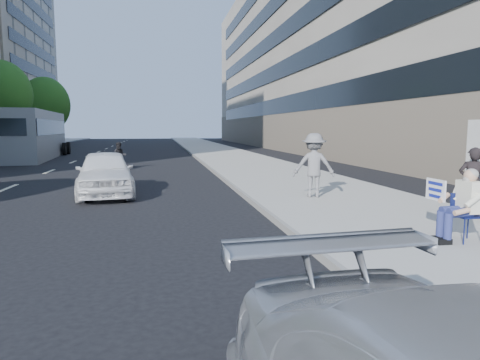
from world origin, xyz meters
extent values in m
plane|color=black|center=(0.00, 0.00, 0.00)|extent=(160.00, 160.00, 0.00)
cube|color=#AFADA4|center=(4.00, 20.00, 0.07)|extent=(5.00, 120.00, 0.15)
cube|color=gray|center=(17.00, 32.00, 10.00)|extent=(14.00, 70.00, 20.00)
cylinder|color=#382616|center=(-13.70, 30.00, 1.49)|extent=(0.30, 0.30, 2.97)
ellipsoid|color=#194B14|center=(-13.70, 30.00, 4.89)|extent=(4.80, 4.80, 5.52)
cylinder|color=#382616|center=(-13.70, 44.00, 1.31)|extent=(0.30, 0.30, 2.62)
ellipsoid|color=#194B14|center=(-13.70, 44.00, 4.79)|extent=(5.40, 5.40, 6.21)
cylinder|color=navy|center=(4.02, -2.17, 0.38)|extent=(0.02, 0.02, 0.45)
cylinder|color=navy|center=(4.02, -1.81, 0.38)|extent=(0.02, 0.02, 0.45)
cylinder|color=navy|center=(4.38, -1.81, 0.38)|extent=(0.02, 0.02, 0.45)
cube|color=navy|center=(4.20, -1.99, 0.61)|extent=(0.40, 0.40, 0.03)
cube|color=navy|center=(4.20, -1.80, 0.80)|extent=(0.40, 0.02, 0.40)
cylinder|color=navy|center=(3.98, -2.09, 0.70)|extent=(0.44, 0.17, 0.17)
cylinder|color=navy|center=(3.76, -2.09, 0.47)|extent=(0.14, 0.14, 0.46)
cube|color=black|center=(3.70, -2.09, 0.20)|extent=(0.26, 0.11, 0.10)
cylinder|color=navy|center=(3.98, -1.89, 0.70)|extent=(0.44, 0.17, 0.17)
cylinder|color=navy|center=(3.76, -1.89, 0.47)|extent=(0.14, 0.14, 0.46)
cube|color=black|center=(3.70, -1.89, 0.20)|extent=(0.26, 0.11, 0.10)
cube|color=beige|center=(4.22, -1.99, 0.96)|extent=(0.26, 0.42, 0.56)
sphere|color=tan|center=(4.22, -1.99, 1.33)|extent=(0.23, 0.23, 0.23)
ellipsoid|color=gray|center=(4.24, -1.99, 1.36)|extent=(0.22, 0.24, 0.19)
ellipsoid|color=gray|center=(4.14, -1.99, 1.26)|extent=(0.10, 0.14, 0.13)
cylinder|color=beige|center=(4.10, -2.23, 0.93)|extent=(0.30, 0.10, 0.25)
cylinder|color=tan|center=(3.90, -2.23, 0.75)|extent=(0.29, 0.09, 0.14)
cylinder|color=beige|center=(4.15, -1.73, 0.98)|extent=(0.26, 0.20, 0.32)
cylinder|color=tan|center=(4.02, -1.59, 0.88)|extent=(0.30, 0.21, 0.18)
cube|color=white|center=(3.95, -1.44, 1.01)|extent=(0.03, 0.55, 0.40)
imported|color=slate|center=(3.30, 3.25, 1.08)|extent=(1.34, 0.99, 1.86)
imported|color=black|center=(5.78, -0.16, 0.94)|extent=(0.69, 0.64, 1.58)
cylinder|color=#4C4C4C|center=(6.18, 0.54, 1.25)|extent=(0.06, 0.06, 2.20)
imported|color=white|center=(-2.84, 5.75, 0.73)|extent=(2.17, 4.42, 1.45)
cylinder|color=black|center=(-3.15, 13.99, 0.32)|extent=(0.15, 0.65, 0.64)
cylinder|color=black|center=(-3.15, 15.39, 0.32)|extent=(0.15, 0.65, 0.64)
cube|color=black|center=(-3.15, 14.69, 0.55)|extent=(0.32, 1.21, 0.35)
imported|color=black|center=(-3.15, 14.59, 0.71)|extent=(0.72, 0.58, 1.42)
cube|color=slate|center=(-9.71, 23.77, 1.65)|extent=(3.36, 12.15, 3.30)
cube|color=black|center=(-10.98, 23.77, 2.20)|extent=(0.89, 11.47, 1.00)
cube|color=black|center=(-8.44, 23.77, 2.20)|extent=(0.89, 11.47, 1.00)
cube|color=black|center=(-9.71, 17.75, 2.20)|extent=(2.40, 0.23, 1.00)
cylinder|color=black|center=(-8.46, 19.27, 0.50)|extent=(0.32, 1.02, 1.00)
cylinder|color=black|center=(-10.96, 21.27, 0.50)|extent=(0.32, 1.02, 1.00)
cylinder|color=black|center=(-8.46, 21.27, 0.50)|extent=(0.32, 1.02, 1.00)
cylinder|color=black|center=(-10.96, 27.27, 0.50)|extent=(0.32, 1.02, 1.00)
cylinder|color=black|center=(-8.46, 27.27, 0.50)|extent=(0.32, 1.02, 1.00)
cylinder|color=black|center=(-10.96, 28.77, 0.50)|extent=(0.32, 1.02, 1.00)
cylinder|color=black|center=(-8.46, 28.77, 0.50)|extent=(0.32, 1.02, 1.00)
camera|label=1|loc=(-1.13, -8.53, 2.16)|focal=32.00mm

